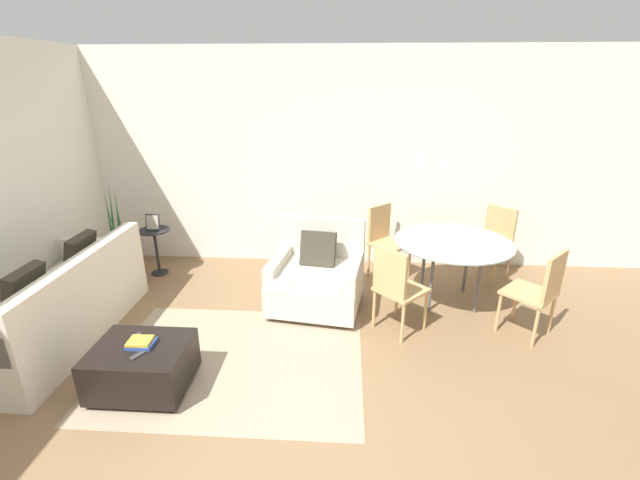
{
  "coord_description": "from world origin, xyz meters",
  "views": [
    {
      "loc": [
        0.47,
        -2.24,
        2.38
      ],
      "look_at": [
        0.21,
        2.02,
        0.75
      ],
      "focal_mm": 24.0,
      "sensor_mm": 36.0,
      "label": 1
    }
  ],
  "objects": [
    {
      "name": "area_rug",
      "position": [
        -0.48,
        0.9,
        0.0
      ],
      "size": [
        2.24,
        1.73,
        0.01
      ],
      "color": "gray",
      "rests_on": "ground_plane"
    },
    {
      "name": "armchair",
      "position": [
        0.18,
        1.95,
        0.35
      ],
      "size": [
        1.05,
        0.98,
        0.93
      ],
      "color": "beige",
      "rests_on": "ground_plane"
    },
    {
      "name": "wall_back",
      "position": [
        0.0,
        3.24,
        1.38
      ],
      "size": [
        12.0,
        0.06,
        2.75
      ],
      "color": "white",
      "rests_on": "ground_plane"
    },
    {
      "name": "picture_frame",
      "position": [
        -1.92,
        2.65,
        0.7
      ],
      "size": [
        0.17,
        0.07,
        0.2
      ],
      "color": "black",
      "rests_on": "side_table"
    },
    {
      "name": "side_table",
      "position": [
        -1.92,
        2.65,
        0.42
      ],
      "size": [
        0.39,
        0.39,
        0.6
      ],
      "color": "black",
      "rests_on": "ground_plane"
    },
    {
      "name": "couch",
      "position": [
        -2.26,
        1.16,
        0.3
      ],
      "size": [
        0.91,
        2.01,
        0.9
      ],
      "color": "beige",
      "rests_on": "ground_plane"
    },
    {
      "name": "tv_remote_primary",
      "position": [
        -1.07,
        0.42,
        0.4
      ],
      "size": [
        0.12,
        0.17,
        0.01
      ],
      "color": "#333338",
      "rests_on": "ottoman"
    },
    {
      "name": "dining_chair_far_left",
      "position": [
        0.97,
        2.83,
        0.52
      ],
      "size": [
        0.59,
        0.59,
        0.9
      ],
      "color": "tan",
      "rests_on": "ground_plane"
    },
    {
      "name": "ground_plane",
      "position": [
        0.0,
        0.0,
        0.0
      ],
      "size": [
        20.0,
        20.0,
        0.0
      ],
      "primitive_type": "plane",
      "color": "brown"
    },
    {
      "name": "dining_chair_far_right",
      "position": [
        2.32,
        2.83,
        0.52
      ],
      "size": [
        0.59,
        0.59,
        0.9
      ],
      "color": "tan",
      "rests_on": "ground_plane"
    },
    {
      "name": "dining_table",
      "position": [
        1.64,
        2.15,
        0.66
      ],
      "size": [
        1.26,
        1.26,
        0.72
      ],
      "color": "#8C9E99",
      "rests_on": "ground_plane"
    },
    {
      "name": "dining_chair_near_left",
      "position": [
        0.97,
        1.48,
        0.52
      ],
      "size": [
        0.59,
        0.59,
        0.9
      ],
      "color": "tan",
      "rests_on": "ground_plane"
    },
    {
      "name": "tv_remote_secondary",
      "position": [
        -1.22,
        0.62,
        0.4
      ],
      "size": [
        0.07,
        0.16,
        0.01
      ],
      "color": "#333338",
      "rests_on": "ottoman"
    },
    {
      "name": "dining_chair_near_right",
      "position": [
        2.32,
        1.48,
        0.52
      ],
      "size": [
        0.59,
        0.59,
        0.9
      ],
      "color": "tan",
      "rests_on": "ground_plane"
    },
    {
      "name": "ottoman",
      "position": [
        -1.13,
        0.51,
        0.22
      ],
      "size": [
        0.74,
        0.6,
        0.39
      ],
      "color": "black",
      "rests_on": "ground_plane"
    },
    {
      "name": "potted_plant",
      "position": [
        -2.36,
        2.58,
        0.23
      ],
      "size": [
        0.36,
        0.36,
        1.18
      ],
      "color": "maroon",
      "rests_on": "ground_plane"
    },
    {
      "name": "book_stack",
      "position": [
        -1.12,
        0.53,
        0.42
      ],
      "size": [
        0.21,
        0.17,
        0.05
      ],
      "color": "#2D478C",
      "rests_on": "ottoman"
    }
  ]
}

